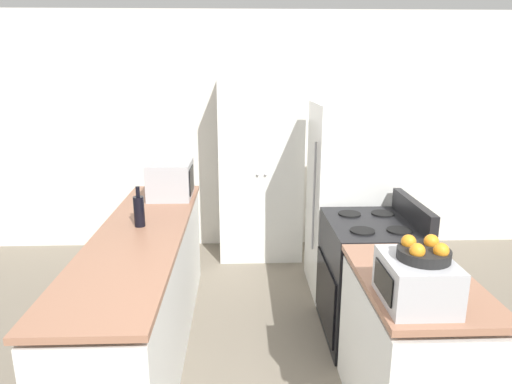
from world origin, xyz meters
The scene contains 10 objects.
wall_back centered at (0.00, 3.48, 1.30)m, with size 7.00×0.06×2.60m.
counter_left centered at (-0.82, 1.37, 0.44)m, with size 0.60×2.53×0.92m.
counter_right centered at (0.82, 0.60, 0.44)m, with size 0.60×0.99×0.92m.
pantry_cabinet centered at (0.09, 3.15, 0.97)m, with size 0.87×0.59×1.94m.
stove centered at (0.84, 1.51, 0.47)m, with size 0.66×0.79×1.08m.
refrigerator centered at (0.88, 2.31, 0.86)m, with size 0.76×0.73×1.72m.
microwave centered at (-0.73, 2.27, 1.07)m, with size 0.37×0.46×0.31m.
wine_bottle centered at (-0.84, 1.49, 1.03)m, with size 0.08×0.08×0.29m.
toaster_oven centered at (0.70, 0.34, 1.03)m, with size 0.32×0.37×0.23m.
fruit_bowl centered at (0.72, 0.33, 1.18)m, with size 0.24×0.24×0.10m.
Camera 1 is at (-0.13, -1.60, 2.00)m, focal length 32.00 mm.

